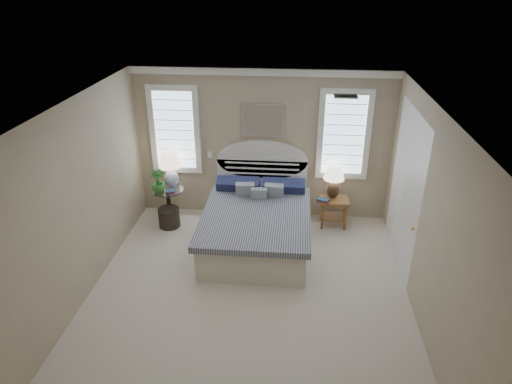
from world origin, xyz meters
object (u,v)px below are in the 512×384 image
object	(u,v)px
side_table_left	(169,202)
nightstand_right	(334,206)
floor_pot	(169,217)
lamp_left	(170,165)
bed	(257,222)
lamp_right	(334,178)

from	to	relation	value
side_table_left	nightstand_right	bearing A→B (deg)	1.94
side_table_left	floor_pot	size ratio (longest dim) A/B	1.67
lamp_left	side_table_left	bearing A→B (deg)	-107.90
bed	floor_pot	world-z (taller)	bed
bed	lamp_left	world-z (taller)	bed
bed	lamp_right	distance (m)	1.57
side_table_left	lamp_right	bearing A→B (deg)	3.69
nightstand_right	lamp_left	size ratio (longest dim) A/B	0.79
nightstand_right	lamp_right	bearing A→B (deg)	110.53
bed	side_table_left	xyz separation A→B (m)	(-1.65, 0.59, 0.00)
bed	side_table_left	world-z (taller)	bed
side_table_left	floor_pot	distance (m)	0.29
floor_pot	bed	bearing A→B (deg)	-13.92
bed	lamp_right	bearing A→B (deg)	31.63
nightstand_right	lamp_left	xyz separation A→B (m)	(-2.90, 0.04, 0.65)
bed	side_table_left	bearing A→B (deg)	160.26
side_table_left	nightstand_right	world-z (taller)	side_table_left
nightstand_right	lamp_right	size ratio (longest dim) A/B	0.89
nightstand_right	floor_pot	world-z (taller)	nightstand_right
lamp_right	bed	bearing A→B (deg)	-148.37
side_table_left	nightstand_right	size ratio (longest dim) A/B	1.19
bed	lamp_left	bearing A→B (deg)	155.39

